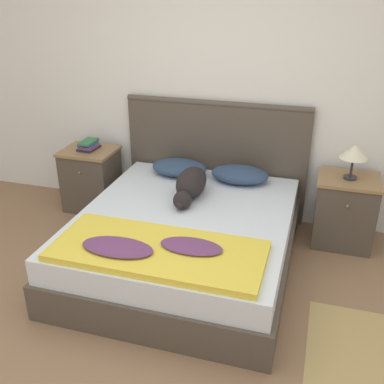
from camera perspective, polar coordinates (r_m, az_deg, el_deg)
ground_plane at (r=2.97m, az=-6.73°, el=-20.55°), size 16.00×16.00×0.00m
wall_back at (r=4.19m, az=3.98°, el=13.50°), size 9.00×0.06×2.55m
bed at (r=3.63m, az=-0.87°, el=-6.11°), size 1.66×1.91×0.47m
headboard at (r=4.32m, az=2.99°, el=4.44°), size 1.74×0.06×1.14m
nightstand_left at (r=4.64m, az=-12.66°, el=1.64°), size 0.52×0.44×0.63m
nightstand_right at (r=4.12m, az=18.80°, el=-2.29°), size 0.52×0.44×0.63m
pillow_left at (r=4.20m, az=-1.63°, el=3.13°), size 0.52×0.34×0.14m
pillow_right at (r=4.07m, az=6.07°, el=2.24°), size 0.52×0.34×0.14m
quilt at (r=3.01m, az=-4.58°, el=-7.36°), size 1.42×0.61×0.09m
dog at (r=3.73m, az=-0.20°, el=0.91°), size 0.24×0.63×0.24m
book_stack at (r=4.53m, az=-13.02°, el=5.83°), size 0.17×0.24×0.09m
table_lamp at (r=3.90m, az=19.89°, el=4.71°), size 0.23×0.23×0.30m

